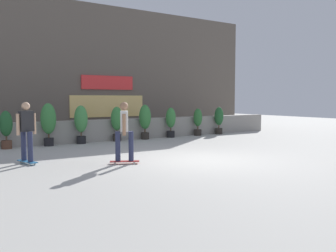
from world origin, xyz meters
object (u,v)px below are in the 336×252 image
object	(u,v)px
potted_plant_4	(117,121)
potted_plant_8	(219,119)
skater_far_left	(124,130)
potted_plant_6	(171,121)
potted_plant_1	(6,127)
potted_plant_7	(198,121)
potted_plant_3	(81,121)
skater_by_wall_left	(26,130)
potted_plant_2	(48,121)
potted_plant_5	(145,119)

from	to	relation	value
potted_plant_4	potted_plant_8	world-z (taller)	potted_plant_4
skater_far_left	potted_plant_6	bearing A→B (deg)	46.03
potted_plant_1	potted_plant_4	world-z (taller)	potted_plant_4
potted_plant_6	potted_plant_7	world-z (taller)	potted_plant_6
potted_plant_4	potted_plant_7	distance (m)	4.28
potted_plant_7	potted_plant_4	bearing A→B (deg)	180.00
potted_plant_3	potted_plant_4	xyz separation A→B (m)	(1.55, 0.00, -0.05)
potted_plant_1	potted_plant_8	xyz separation A→B (m)	(9.92, -0.00, 0.00)
potted_plant_4	potted_plant_7	xyz separation A→B (m)	(4.28, -0.00, -0.11)
potted_plant_4	potted_plant_6	size ratio (longest dim) A/B	1.06
potted_plant_7	skater_by_wall_left	world-z (taller)	skater_by_wall_left
potted_plant_3	potted_plant_2	bearing A→B (deg)	-180.00
potted_plant_5	potted_plant_8	world-z (taller)	potted_plant_5
potted_plant_3	potted_plant_4	distance (m)	1.55
potted_plant_3	skater_far_left	world-z (taller)	skater_far_left
potted_plant_4	potted_plant_1	bearing A→B (deg)	180.00
potted_plant_1	skater_far_left	size ratio (longest dim) A/B	0.80
potted_plant_8	skater_far_left	xyz separation A→B (m)	(-7.71, -4.98, 0.17)
potted_plant_1	potted_plant_6	bearing A→B (deg)	0.00
potted_plant_6	potted_plant_7	size ratio (longest dim) A/B	1.05
potted_plant_2	potted_plant_4	size ratio (longest dim) A/B	1.11
potted_plant_1	skater_by_wall_left	distance (m)	3.54
potted_plant_1	potted_plant_6	size ratio (longest dim) A/B	0.99
potted_plant_2	skater_far_left	world-z (taller)	skater_far_left
potted_plant_1	potted_plant_2	world-z (taller)	potted_plant_2
potted_plant_6	skater_far_left	size ratio (longest dim) A/B	0.81
potted_plant_4	potted_plant_6	distance (m)	2.71
potted_plant_2	potted_plant_4	distance (m)	2.82
potted_plant_4	skater_far_left	bearing A→B (deg)	-112.79
potted_plant_4	potted_plant_6	bearing A→B (deg)	0.00
potted_plant_5	potted_plant_4	bearing A→B (deg)	180.00
potted_plant_6	skater_by_wall_left	world-z (taller)	skater_by_wall_left
potted_plant_1	potted_plant_3	size ratio (longest dim) A/B	0.90
potted_plant_3	potted_plant_8	bearing A→B (deg)	-0.00
potted_plant_1	skater_far_left	world-z (taller)	skater_far_left
potted_plant_2	skater_far_left	bearing A→B (deg)	-81.71
potted_plant_1	potted_plant_5	world-z (taller)	potted_plant_5
potted_plant_5	skater_far_left	xyz separation A→B (m)	(-3.45, -4.98, 0.06)
potted_plant_6	potted_plant_7	distance (m)	1.57
potted_plant_3	skater_by_wall_left	xyz separation A→B (m)	(-2.79, -3.53, 0.05)
potted_plant_3	potted_plant_5	bearing A→B (deg)	-0.00
potted_plant_8	skater_by_wall_left	xyz separation A→B (m)	(-9.96, -3.53, 0.17)
potted_plant_3	potted_plant_7	distance (m)	5.83
potted_plant_8	skater_far_left	size ratio (longest dim) A/B	0.81
potted_plant_3	potted_plant_6	distance (m)	4.26
potted_plant_6	potted_plant_5	bearing A→B (deg)	-180.00
potted_plant_1	potted_plant_4	bearing A→B (deg)	0.00
potted_plant_6	skater_by_wall_left	distance (m)	7.89
potted_plant_5	potted_plant_7	xyz separation A→B (m)	(2.92, 0.00, -0.16)
potted_plant_4	potted_plant_3	bearing A→B (deg)	180.00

